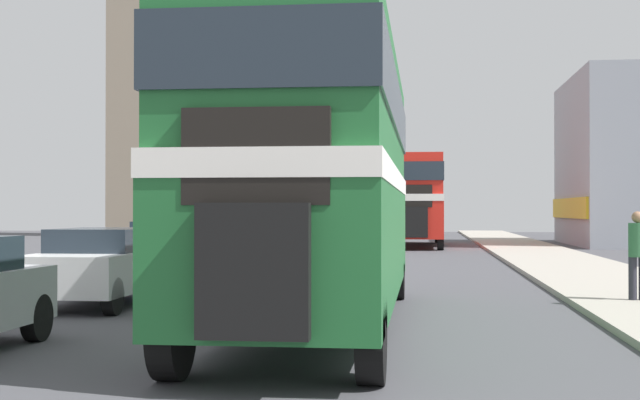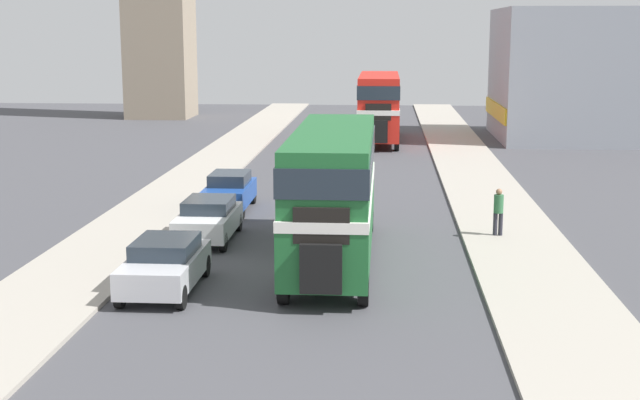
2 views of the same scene
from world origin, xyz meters
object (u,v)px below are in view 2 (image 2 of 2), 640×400
pedestrian_walking (498,209)px  car_parked_far (229,191)px  car_parked_near (165,264)px  double_decker_bus (333,184)px  car_parked_mid (208,219)px  bus_distant (379,102)px

pedestrian_walking → car_parked_far: bearing=157.4°
car_parked_near → car_parked_far: bearing=90.8°
double_decker_bus → car_parked_near: 5.88m
car_parked_near → pedestrian_walking: size_ratio=2.47×
car_parked_near → pedestrian_walking: bearing=35.1°
double_decker_bus → car_parked_mid: size_ratio=2.73×
bus_distant → double_decker_bus: bearing=-92.2°
bus_distant → car_parked_mid: bearing=-101.4°
car_parked_near → double_decker_bus: bearing=38.0°
bus_distant → car_parked_near: bus_distant is taller
car_parked_far → car_parked_mid: bearing=-88.1°
car_parked_far → car_parked_near: bearing=-89.2°
car_parked_mid → pedestrian_walking: pedestrian_walking is taller
bus_distant → car_parked_near: size_ratio=2.62×
car_parked_near → car_parked_mid: car_parked_near is taller
double_decker_bus → car_parked_near: bearing=-142.0°
car_parked_mid → double_decker_bus: bearing=-30.2°
pedestrian_walking → bus_distant: bearing=99.1°
bus_distant → car_parked_mid: (-5.60, -27.76, -1.80)m
double_decker_bus → car_parked_far: bearing=120.7°
car_parked_mid → pedestrian_walking: size_ratio=2.40×
car_parked_mid → car_parked_near: bearing=-90.2°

